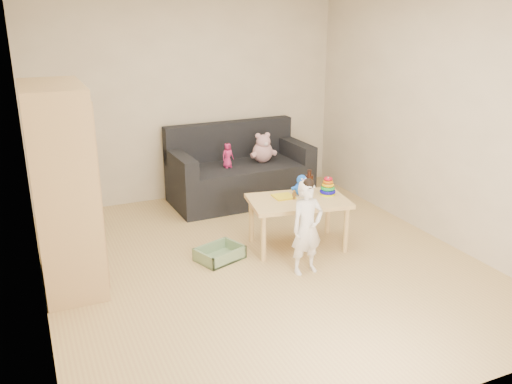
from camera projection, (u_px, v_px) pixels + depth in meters
name	position (u px, v px, depth m)	size (l,w,h in m)	color
room	(262.00, 133.00, 4.92)	(4.50, 4.50, 4.50)	tan
wardrobe	(62.00, 188.00, 4.68)	(0.50, 1.00, 1.80)	tan
sofa	(240.00, 182.00, 6.98)	(1.75, 0.88, 0.49)	black
play_table	(298.00, 223.00, 5.62)	(1.00, 0.63, 0.52)	#E1AF7B
storage_bin	(220.00, 253.00, 5.39)	(0.43, 0.33, 0.13)	gray
toddler	(307.00, 229.00, 5.01)	(0.32, 0.22, 0.88)	white
pink_bear	(263.00, 150.00, 6.94)	(0.28, 0.24, 0.32)	#D59DA8
doll	(228.00, 156.00, 6.70)	(0.15, 0.10, 0.30)	#CE266B
ring_stacker	(328.00, 188.00, 5.65)	(0.17, 0.17, 0.19)	#E3FF0D
brown_bottle	(309.00, 183.00, 5.71)	(0.09, 0.09, 0.25)	black
blue_plush	(301.00, 185.00, 5.63)	(0.19, 0.15, 0.22)	#1C61FF
wooden_figure	(294.00, 195.00, 5.51)	(0.04, 0.03, 0.10)	brown
yellow_book	(283.00, 197.00, 5.59)	(0.20, 0.20, 0.02)	yellow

